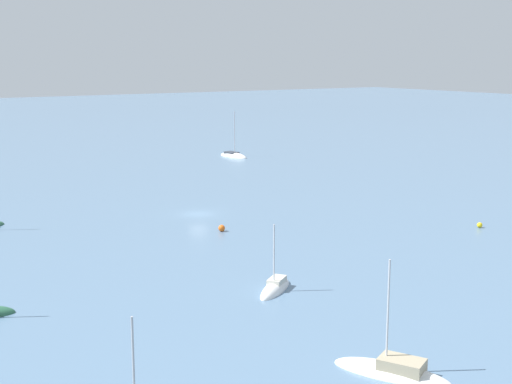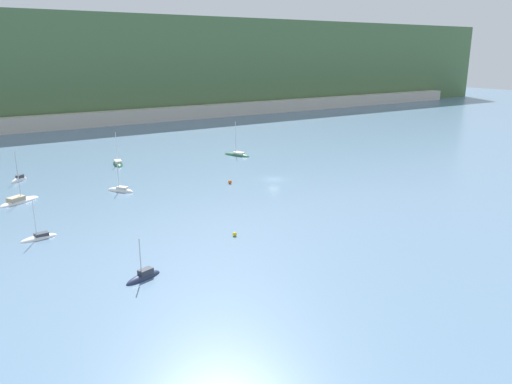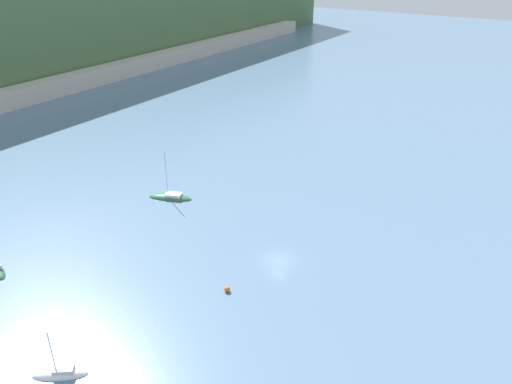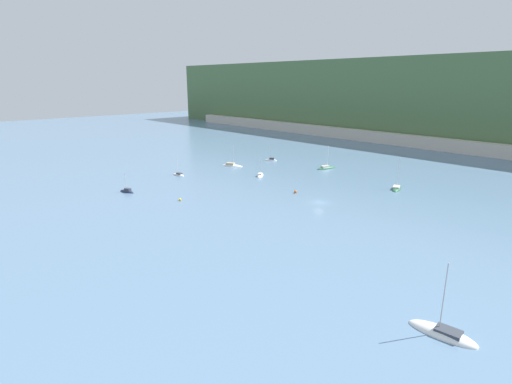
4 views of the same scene
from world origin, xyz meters
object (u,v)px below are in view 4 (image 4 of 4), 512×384
(sailboat_7, at_px, (271,161))
(sailboat_4, at_px, (326,168))
(sailboat_2, at_px, (396,189))
(mooring_buoy_1, at_px, (295,192))
(sailboat_5, at_px, (232,166))
(mooring_buoy_0, at_px, (180,199))
(sailboat_1, at_px, (179,175))
(sailboat_0, at_px, (442,334))
(sailboat_3, at_px, (127,192))
(sailboat_6, at_px, (260,176))

(sailboat_7, bearing_deg, sailboat_4, 147.26)
(sailboat_2, bearing_deg, mooring_buoy_1, 123.20)
(sailboat_2, bearing_deg, sailboat_5, 81.91)
(sailboat_4, bearing_deg, mooring_buoy_0, -169.01)
(sailboat_1, relative_size, sailboat_2, 0.68)
(sailboat_5, bearing_deg, sailboat_4, 12.12)
(sailboat_0, bearing_deg, mooring_buoy_1, -38.19)
(sailboat_7, bearing_deg, sailboat_0, 102.93)
(sailboat_1, distance_m, sailboat_3, 23.57)
(sailboat_0, height_order, sailboat_1, sailboat_0)
(sailboat_0, distance_m, sailboat_3, 88.85)
(sailboat_4, relative_size, sailboat_5, 1.07)
(sailboat_2, height_order, sailboat_4, sailboat_2)
(sailboat_0, bearing_deg, mooring_buoy_0, -11.82)
(sailboat_2, bearing_deg, sailboat_0, -169.64)
(sailboat_6, relative_size, sailboat_7, 0.92)
(sailboat_4, relative_size, sailboat_7, 1.19)
(sailboat_1, relative_size, mooring_buoy_0, 10.38)
(mooring_buoy_0, bearing_deg, sailboat_1, 148.87)
(sailboat_4, relative_size, mooring_buoy_1, 11.17)
(sailboat_6, distance_m, sailboat_7, 26.11)
(sailboat_0, distance_m, sailboat_2, 71.54)
(sailboat_6, height_order, mooring_buoy_1, sailboat_6)
(sailboat_6, distance_m, mooring_buoy_1, 22.95)
(sailboat_6, bearing_deg, mooring_buoy_0, 153.86)
(sailboat_1, height_order, sailboat_7, sailboat_7)
(sailboat_4, relative_size, mooring_buoy_0, 13.65)
(sailboat_1, relative_size, sailboat_7, 0.90)
(sailboat_4, xyz_separation_m, sailboat_6, (-7.75, -25.12, -0.01))
(sailboat_5, distance_m, mooring_buoy_1, 41.78)
(sailboat_2, xyz_separation_m, sailboat_5, (-57.51, -15.00, 0.04))
(sailboat_2, relative_size, mooring_buoy_0, 15.18)
(sailboat_4, distance_m, sailboat_6, 26.29)
(sailboat_4, bearing_deg, sailboat_3, 176.61)
(sailboat_5, bearing_deg, mooring_buoy_1, -41.60)
(sailboat_1, relative_size, sailboat_4, 0.76)
(sailboat_5, distance_m, sailboat_7, 17.74)
(sailboat_6, bearing_deg, sailboat_0, -154.72)
(mooring_buoy_0, xyz_separation_m, mooring_buoy_1, (15.52, 27.93, 0.07))
(sailboat_2, xyz_separation_m, mooring_buoy_1, (-16.97, -25.06, 0.32))
(sailboat_1, bearing_deg, sailboat_4, -128.49)
(sailboat_5, height_order, mooring_buoy_1, sailboat_5)
(sailboat_5, bearing_deg, sailboat_0, -52.64)
(sailboat_2, distance_m, sailboat_6, 42.86)
(sailboat_1, distance_m, mooring_buoy_0, 29.95)
(sailboat_0, relative_size, sailboat_6, 1.50)
(sailboat_2, height_order, sailboat_3, sailboat_2)
(sailboat_2, xyz_separation_m, mooring_buoy_0, (-32.48, -52.98, 0.25))
(sailboat_7, bearing_deg, sailboat_1, 41.88)
(sailboat_0, height_order, sailboat_7, sailboat_0)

